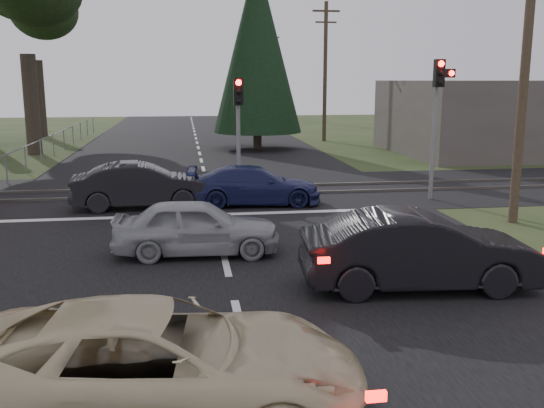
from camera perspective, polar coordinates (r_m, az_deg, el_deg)
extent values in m
plane|color=#283819|center=(10.69, -3.18, -10.61)|extent=(120.00, 120.00, 0.00)
cube|color=black|center=(20.28, -5.73, 0.08)|extent=(14.00, 100.00, 0.01)
cube|color=black|center=(22.25, -5.97, 1.10)|extent=(120.00, 8.00, 0.01)
cube|color=silver|center=(18.52, -5.47, -1.00)|extent=(13.00, 0.35, 0.00)
cube|color=#59544C|center=(21.45, -5.88, 0.83)|extent=(120.00, 0.12, 0.10)
cube|color=#59544C|center=(23.03, -6.06, 1.57)|extent=(120.00, 0.12, 0.10)
cylinder|color=slate|center=(21.28, 14.92, 5.45)|extent=(0.14, 0.14, 3.80)
cube|color=black|center=(21.01, 15.45, 11.78)|extent=(0.32, 0.24, 0.90)
sphere|color=#FF0C07|center=(20.90, 15.64, 12.60)|extent=(0.20, 0.20, 0.20)
sphere|color=black|center=(20.89, 15.60, 11.77)|extent=(0.18, 0.18, 0.18)
sphere|color=black|center=(20.89, 15.55, 10.95)|extent=(0.18, 0.18, 0.18)
cube|color=black|center=(21.17, 16.42, 11.72)|extent=(0.28, 0.22, 0.28)
sphere|color=#FF0C07|center=(21.06, 16.55, 11.72)|extent=(0.18, 0.18, 0.18)
cylinder|color=slate|center=(20.89, -3.17, 4.89)|extent=(0.14, 0.14, 3.20)
cube|color=black|center=(20.57, -3.19, 10.51)|extent=(0.32, 0.24, 0.90)
sphere|color=#FF0C07|center=(20.43, -3.16, 11.34)|extent=(0.20, 0.20, 0.20)
sphere|color=black|center=(20.44, -3.15, 10.50)|extent=(0.18, 0.18, 0.18)
sphere|color=black|center=(20.45, -3.14, 9.66)|extent=(0.18, 0.18, 0.18)
cylinder|color=#4C3D2D|center=(18.42, 22.76, 12.17)|extent=(0.26, 0.26, 9.00)
cylinder|color=#4C3D2D|center=(40.95, 5.02, 12.21)|extent=(0.26, 0.26, 9.00)
cube|color=#4C3D2D|center=(41.17, 5.12, 17.65)|extent=(1.80, 0.12, 0.12)
cube|color=#4C3D2D|center=(41.11, 5.10, 16.68)|extent=(1.40, 0.10, 0.10)
cylinder|color=#4C3D2D|center=(65.53, -0.09, 12.02)|extent=(0.26, 0.26, 9.00)
cube|color=#4C3D2D|center=(65.68, -0.09, 15.42)|extent=(1.80, 0.12, 0.12)
cube|color=#4C3D2D|center=(65.63, -0.09, 14.81)|extent=(1.40, 0.10, 0.10)
cylinder|color=#473D33|center=(35.83, -21.70, 8.66)|extent=(0.80, 0.80, 5.40)
cylinder|color=#473D33|center=(46.99, -21.05, 9.22)|extent=(0.80, 0.80, 5.40)
cylinder|color=#473D33|center=(36.25, -1.38, 6.80)|extent=(0.50, 0.50, 2.00)
cone|color=black|center=(36.18, -1.42, 14.72)|extent=(5.20, 5.20, 10.00)
cube|color=#59514C|center=(37.07, 22.49, 7.59)|extent=(14.00, 10.00, 4.00)
imported|color=beige|center=(7.61, -10.99, -14.59)|extent=(5.29, 2.83, 1.41)
imported|color=black|center=(12.20, 13.68, -4.33)|extent=(4.70, 1.94, 1.51)
imported|color=#93969A|center=(14.27, -7.12, -2.17)|extent=(3.94, 1.73, 1.32)
imported|color=#191F4D|center=(19.89, -1.67, 1.74)|extent=(4.46, 2.05, 1.26)
imported|color=black|center=(19.81, -12.16, 1.71)|extent=(4.48, 1.82, 1.45)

